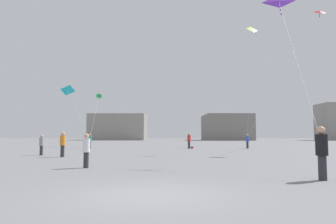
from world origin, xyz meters
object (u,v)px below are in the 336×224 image
(kite_cyan_delta, at_px, (68,91))
(person_in_blue, at_px, (247,141))
(person_in_teal, at_px, (90,140))
(kite_lime_delta, at_px, (252,35))
(kite_emerald_diamond, at_px, (99,97))
(person_in_orange, at_px, (63,143))
(kite_crimson_diamond, at_px, (319,14))
(handbag_beside_flyer, at_px, (192,147))
(person_in_grey, at_px, (41,144))
(kite_violet_delta, at_px, (279,3))
(person_in_red, at_px, (189,140))
(person_in_black, at_px, (322,151))
(person_in_white, at_px, (86,149))
(building_left_hall, at_px, (119,127))
(building_centre_hall, at_px, (226,127))

(kite_cyan_delta, bearing_deg, person_in_blue, -10.43)
(person_in_teal, height_order, kite_lime_delta, kite_lime_delta)
(kite_emerald_diamond, bearing_deg, person_in_orange, -81.40)
(kite_crimson_diamond, relative_size, handbag_beside_flyer, 36.81)
(person_in_grey, distance_m, kite_emerald_diamond, 22.58)
(kite_violet_delta, relative_size, kite_crimson_diamond, 0.73)
(person_in_teal, distance_m, kite_emerald_diamond, 12.28)
(person_in_red, xyz_separation_m, kite_emerald_diamond, (-13.18, 9.09, 6.37))
(kite_emerald_diamond, height_order, kite_violet_delta, kite_violet_delta)
(person_in_orange, distance_m, kite_crimson_diamond, 24.70)
(person_in_black, distance_m, person_in_blue, 25.88)
(person_in_teal, xyz_separation_m, person_in_black, (15.02, -24.04, 0.05))
(person_in_teal, relative_size, kite_emerald_diamond, 0.16)
(person_in_white, relative_size, person_in_grey, 1.02)
(person_in_black, distance_m, kite_emerald_diamond, 38.76)
(person_in_teal, bearing_deg, person_in_blue, 42.66)
(person_in_white, distance_m, kite_cyan_delta, 29.04)
(person_in_blue, bearing_deg, handbag_beside_flyer, -166.56)
(kite_lime_delta, distance_m, building_left_hall, 79.54)
(kite_emerald_diamond, bearing_deg, kite_cyan_delta, -125.28)
(kite_cyan_delta, height_order, building_left_hall, building_left_hall)
(person_in_grey, height_order, kite_violet_delta, kite_violet_delta)
(person_in_blue, distance_m, kite_violet_delta, 20.77)
(person_in_white, xyz_separation_m, kite_emerald_diamond, (-7.40, 30.63, 6.48))
(person_in_grey, bearing_deg, kite_crimson_diamond, 18.69)
(kite_cyan_delta, bearing_deg, person_in_orange, -70.68)
(kite_cyan_delta, bearing_deg, person_in_teal, -50.51)
(kite_lime_delta, bearing_deg, kite_cyan_delta, 149.80)
(kite_violet_delta, relative_size, building_left_hall, 0.46)
(person_in_white, bearing_deg, person_in_grey, -162.80)
(person_in_red, distance_m, person_in_orange, 17.33)
(person_in_grey, height_order, building_centre_hall, building_centre_hall)
(kite_crimson_diamond, relative_size, building_centre_hall, 0.70)
(person_in_teal, bearing_deg, building_centre_hall, 105.64)
(kite_cyan_delta, height_order, kite_violet_delta, kite_violet_delta)
(person_in_white, bearing_deg, person_in_blue, 132.48)
(kite_violet_delta, xyz_separation_m, kite_crimson_diamond, (6.84, 9.60, 3.24))
(person_in_red, distance_m, person_in_teal, 11.51)
(person_in_teal, height_order, person_in_blue, person_in_teal)
(kite_lime_delta, distance_m, building_centre_hall, 72.82)
(kite_crimson_diamond, bearing_deg, building_centre_hall, 87.36)
(person_in_orange, relative_size, person_in_blue, 1.06)
(kite_violet_delta, relative_size, kite_lime_delta, 0.84)
(person_in_blue, relative_size, handbag_beside_flyer, 5.34)
(person_in_orange, bearing_deg, person_in_grey, 42.50)
(person_in_white, distance_m, handbag_beside_flyer, 22.51)
(kite_lime_delta, distance_m, kite_crimson_diamond, 6.12)
(kite_violet_delta, height_order, kite_crimson_diamond, kite_crimson_diamond)
(person_in_white, bearing_deg, person_in_black, 50.84)
(kite_cyan_delta, relative_size, building_centre_hall, 0.41)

